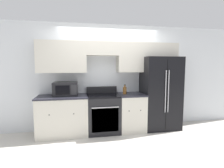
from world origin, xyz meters
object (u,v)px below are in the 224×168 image
object	(u,v)px
oven_range	(103,113)
refrigerator	(160,93)
microwave	(66,89)
bottle	(125,90)

from	to	relation	value
oven_range	refrigerator	bearing A→B (deg)	1.31
oven_range	microwave	bearing A→B (deg)	176.17
refrigerator	microwave	size ratio (longest dim) A/B	3.29
refrigerator	bottle	distance (m)	0.94
refrigerator	microwave	xyz separation A→B (m)	(-2.31, 0.02, 0.16)
refrigerator	microwave	bearing A→B (deg)	179.39
oven_range	microwave	distance (m)	1.05
bottle	oven_range	bearing A→B (deg)	178.61
microwave	bottle	world-z (taller)	microwave
oven_range	bottle	size ratio (longest dim) A/B	4.54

